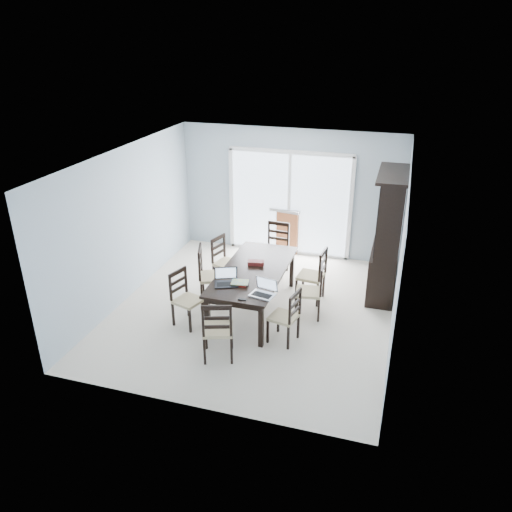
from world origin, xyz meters
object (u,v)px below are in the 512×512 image
object	(u,v)px
chair_end_far	(277,243)
laptop_silver	(262,292)
game_box	(256,263)
chair_left_far	(223,256)
cell_phone	(242,299)
chair_right_mid	(314,285)
china_hutch	(388,237)
chair_right_far	(316,270)
chair_left_near	(184,292)
chair_right_near	(289,311)
hot_tub	(273,215)
dining_table	(254,274)
chair_left_mid	(207,269)
laptop_dark	(226,281)
chair_end_near	(217,325)

from	to	relation	value
chair_end_far	laptop_silver	bearing A→B (deg)	103.07
game_box	chair_end_far	bearing A→B (deg)	89.63
game_box	laptop_silver	bearing A→B (deg)	-68.12
chair_left_far	laptop_silver	bearing A→B (deg)	54.89
chair_left_far	cell_phone	size ratio (longest dim) A/B	8.66
chair_right_mid	cell_phone	xyz separation A→B (m)	(-0.86, -1.09, 0.19)
chair_left_far	laptop_silver	world-z (taller)	chair_left_far
chair_left_far	laptop_silver	distance (m)	1.97
china_hutch	chair_right_far	world-z (taller)	china_hutch
game_box	cell_phone	bearing A→B (deg)	-82.62
chair_left_near	chair_right_mid	distance (m)	2.10
china_hutch	chair_right_near	size ratio (longest dim) A/B	2.18
chair_right_near	hot_tub	bearing A→B (deg)	31.07
dining_table	cell_phone	distance (m)	1.01
dining_table	chair_left_far	distance (m)	1.11
chair_left_mid	laptop_silver	size ratio (longest dim) A/B	3.00
chair_right_mid	laptop_dark	xyz separation A→B (m)	(-1.24, -0.73, 0.24)
china_hutch	chair_left_mid	distance (m)	3.13
chair_left_near	chair_end_near	xyz separation A→B (m)	(0.87, -0.79, 0.03)
dining_table	game_box	world-z (taller)	game_box
china_hutch	hot_tub	world-z (taller)	china_hutch
cell_phone	laptop_silver	bearing A→B (deg)	37.48
chair_end_near	chair_left_far	bearing A→B (deg)	89.69
chair_left_far	chair_end_far	xyz separation A→B (m)	(0.80, 0.78, 0.04)
chair_end_near	laptop_dark	world-z (taller)	chair_end_near
chair_right_near	chair_end_near	size ratio (longest dim) A/B	0.91
china_hutch	chair_end_far	world-z (taller)	china_hutch
china_hutch	chair_left_mid	xyz separation A→B (m)	(-2.85, -1.22, -0.45)
china_hutch	chair_left_far	distance (m)	2.92
chair_right_near	laptop_dark	world-z (taller)	chair_right_near
chair_right_far	cell_phone	distance (m)	1.80
chair_left_far	chair_left_mid	bearing A→B (deg)	16.06
chair_right_mid	hot_tub	distance (m)	3.58
chair_right_near	game_box	world-z (taller)	chair_right_near
chair_right_near	chair_end_far	xyz separation A→B (m)	(-0.79, 2.30, 0.07)
chair_end_near	game_box	size ratio (longest dim) A/B	4.19
chair_right_mid	chair_left_near	bearing A→B (deg)	103.96
chair_left_mid	chair_left_near	bearing A→B (deg)	-27.42
cell_phone	china_hutch	bearing A→B (deg)	48.30
chair_end_far	laptop_silver	world-z (taller)	chair_end_far
chair_left_near	hot_tub	xyz separation A→B (m)	(0.39, 4.03, -0.08)
chair_right_far	laptop_dark	bearing A→B (deg)	142.71
chair_right_far	hot_tub	distance (m)	3.09
dining_table	chair_left_mid	size ratio (longest dim) A/B	1.86
chair_end_near	cell_phone	bearing A→B (deg)	49.35
chair_right_mid	laptop_silver	world-z (taller)	chair_right_mid
dining_table	chair_left_near	distance (m)	1.18
laptop_dark	chair_left_far	bearing A→B (deg)	90.03
chair_end_near	chair_end_far	size ratio (longest dim) A/B	0.97
china_hutch	chair_end_far	xyz separation A→B (m)	(-2.03, 0.28, -0.47)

